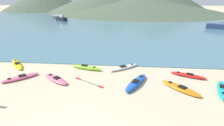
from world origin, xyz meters
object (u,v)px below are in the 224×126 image
object	(u,v)px
kayak_on_sand_4	(180,88)
moored_boat_2	(57,17)
kayak_on_sand_6	(86,67)
kayak_on_sand_8	(20,77)
kayak_on_sand_0	(56,79)
kayak_on_sand_3	(124,67)
loose_paddle	(89,82)
kayak_on_sand_5	(136,82)
kayak_on_sand_2	(17,64)
moored_boat_1	(61,19)
kayak_on_sand_7	(222,90)
moored_boat_0	(219,26)
kayak_on_sand_1	(188,75)

from	to	relation	value
kayak_on_sand_4	moored_boat_2	xyz separation A→B (m)	(-27.56, 46.85, 0.43)
kayak_on_sand_6	kayak_on_sand_8	xyz separation A→B (m)	(-4.63, -2.52, -0.04)
kayak_on_sand_0	kayak_on_sand_3	size ratio (longest dim) A/B	0.95
moored_boat_2	loose_paddle	world-z (taller)	moored_boat_2
kayak_on_sand_8	kayak_on_sand_5	bearing A→B (deg)	-0.68
kayak_on_sand_8	kayak_on_sand_2	bearing A→B (deg)	126.46
kayak_on_sand_3	moored_boat_1	bearing A→B (deg)	118.22
kayak_on_sand_7	moored_boat_0	bearing A→B (deg)	65.92
kayak_on_sand_6	moored_boat_1	world-z (taller)	moored_boat_1
kayak_on_sand_7	loose_paddle	size ratio (longest dim) A/B	1.21
kayak_on_sand_5	moored_boat_2	bearing A→B (deg)	117.93
kayak_on_sand_8	kayak_on_sand_0	bearing A→B (deg)	-0.31
kayak_on_sand_4	moored_boat_0	distance (m)	32.15
kayak_on_sand_3	kayak_on_sand_4	world-z (taller)	kayak_on_sand_4
kayak_on_sand_2	kayak_on_sand_6	size ratio (longest dim) A/B	1.02
kayak_on_sand_3	kayak_on_sand_8	bearing A→B (deg)	-159.91
kayak_on_sand_2	kayak_on_sand_3	bearing A→B (deg)	0.62
kayak_on_sand_2	kayak_on_sand_4	distance (m)	14.47
kayak_on_sand_1	moored_boat_1	distance (m)	45.21
kayak_on_sand_4	moored_boat_2	bearing A→B (deg)	120.47
kayak_on_sand_7	kayak_on_sand_0	bearing A→B (deg)	176.98
kayak_on_sand_2	moored_boat_0	xyz separation A→B (m)	(29.42, 24.79, 0.53)
moored_boat_0	loose_paddle	size ratio (longest dim) A/B	2.11
kayak_on_sand_4	kayak_on_sand_8	distance (m)	11.98
kayak_on_sand_3	kayak_on_sand_4	xyz separation A→B (m)	(3.94, -3.56, 0.00)
kayak_on_sand_2	kayak_on_sand_3	distance (m)	10.11
kayak_on_sand_7	loose_paddle	xyz separation A→B (m)	(-9.24, 0.51, -0.14)
kayak_on_sand_8	moored_boat_0	bearing A→B (deg)	45.29
kayak_on_sand_0	kayak_on_sand_2	distance (m)	5.72
kayak_on_sand_6	moored_boat_0	world-z (taller)	moored_boat_0
moored_boat_1	kayak_on_sand_3	bearing A→B (deg)	-61.78
kayak_on_sand_7	moored_boat_2	world-z (taller)	moored_boat_2
kayak_on_sand_1	kayak_on_sand_3	distance (m)	5.31
moored_boat_1	kayak_on_sand_2	bearing A→B (deg)	-75.47
kayak_on_sand_1	kayak_on_sand_3	world-z (taller)	kayak_on_sand_3
kayak_on_sand_1	kayak_on_sand_4	world-z (taller)	kayak_on_sand_4
moored_boat_2	moored_boat_1	bearing A→B (deg)	-59.28
kayak_on_sand_2	kayak_on_sand_4	bearing A→B (deg)	-13.79
kayak_on_sand_2	moored_boat_2	size ratio (longest dim) A/B	0.64
kayak_on_sand_5	loose_paddle	size ratio (longest dim) A/B	1.34
kayak_on_sand_0	kayak_on_sand_3	xyz separation A→B (m)	(5.14, 2.95, -0.00)
moored_boat_1	kayak_on_sand_5	bearing A→B (deg)	-62.56
kayak_on_sand_3	moored_boat_2	bearing A→B (deg)	118.61
moored_boat_0	moored_boat_2	distance (m)	46.79
kayak_on_sand_1	kayak_on_sand_3	bearing A→B (deg)	166.32
kayak_on_sand_5	moored_boat_1	distance (m)	44.62
kayak_on_sand_6	kayak_on_sand_8	world-z (taller)	kayak_on_sand_6
loose_paddle	kayak_on_sand_6	bearing A→B (deg)	107.53
kayak_on_sand_4	kayak_on_sand_7	size ratio (longest dim) A/B	0.90
kayak_on_sand_5	loose_paddle	distance (m)	3.51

